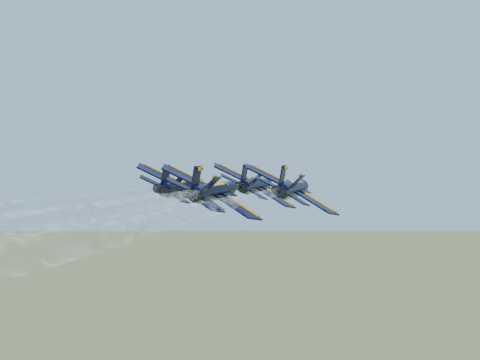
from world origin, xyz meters
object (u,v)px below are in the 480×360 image
(jet_lead, at_px, (256,185))
(jet_left, at_px, (183,187))
(jet_slot, at_px, (214,191))
(jet_right, at_px, (293,188))

(jet_lead, relative_size, jet_left, 1.00)
(jet_left, relative_size, jet_slot, 1.00)
(jet_left, bearing_deg, jet_right, -1.09)
(jet_right, height_order, jet_slot, same)
(jet_lead, relative_size, jet_right, 1.00)
(jet_right, bearing_deg, jet_slot, -130.93)
(jet_slot, bearing_deg, jet_lead, 88.82)
(jet_lead, bearing_deg, jet_left, -128.59)
(jet_left, height_order, jet_slot, same)
(jet_lead, distance_m, jet_left, 13.59)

